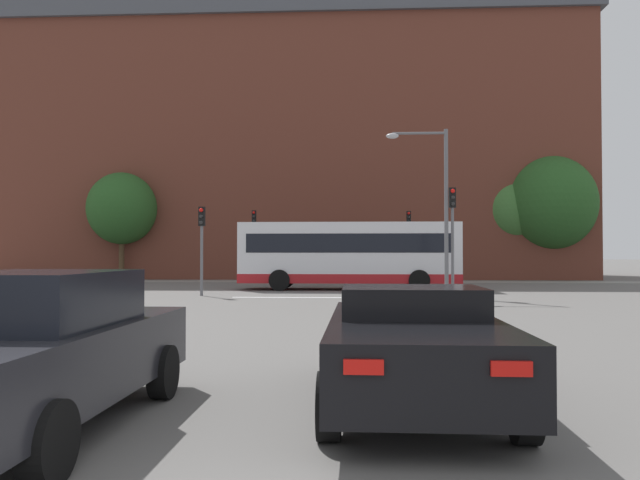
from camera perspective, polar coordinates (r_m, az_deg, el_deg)
The scene contains 16 objects.
stop_line_strip at distance 24.88m, azimuth 0.37°, elevation -5.28°, with size 7.37×0.30×0.01m, color silver.
far_pavement at distance 39.10m, azimuth 1.34°, elevation -3.82°, with size 68.18×2.50×0.01m, color gray.
brick_civic_building at distance 50.36m, azimuth -2.54°, elevation 8.07°, with size 43.42×16.05×26.17m.
car_saloon_left at distance 6.83m, azimuth -24.64°, elevation -9.12°, with size 1.93×4.56×1.56m.
car_roadster_right at distance 7.29m, azimuth 8.51°, elevation -9.42°, with size 2.04×4.44×1.36m.
bus_crossing_lead at distance 30.42m, azimuth 2.67°, elevation -1.27°, with size 10.58×2.63×3.25m.
traffic_light_near_left at distance 26.38m, azimuth -10.77°, elevation 0.43°, with size 0.26×0.31×3.70m.
traffic_light_far_right at distance 38.44m, azimuth 8.12°, elevation 0.50°, with size 0.26×0.31×4.36m.
traffic_light_far_left at distance 38.88m, azimuth -6.06°, elevation 0.55°, with size 0.26×0.31×4.45m.
traffic_light_near_right at distance 25.39m, azimuth 12.02°, elevation 1.45°, with size 0.26×0.31×4.39m.
street_lamp_junction at distance 25.30m, azimuth 10.44°, elevation 4.27°, with size 2.46×0.36×6.72m.
pedestrian_waiting at distance 38.95m, azimuth 6.54°, elevation -2.47°, with size 0.45×0.35×1.60m.
pedestrian_walking_east at distance 38.71m, azimuth -1.11°, elevation -2.25°, with size 0.44×0.43×1.82m.
tree_by_building at distance 44.61m, azimuth 17.15°, elevation 2.54°, with size 4.32×4.32×6.95m.
tree_kerbside at distance 44.68m, azimuth 20.32°, elevation 3.16°, with size 6.07×6.07×8.33m.
tree_distant at distance 44.10m, azimuth -17.66°, elevation 2.76°, with size 4.62×4.62×7.23m.
Camera 1 is at (1.15, -2.55, 1.74)m, focal length 35.00 mm.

